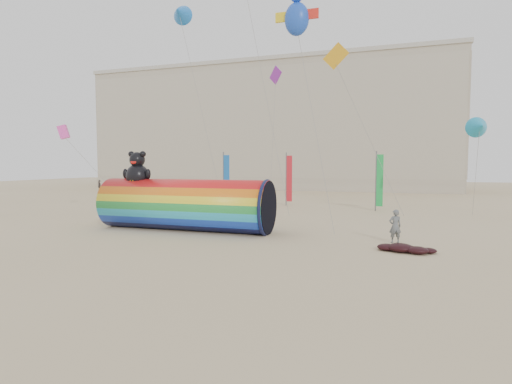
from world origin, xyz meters
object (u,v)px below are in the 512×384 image
(kite_handler, at_px, (395,226))
(windsock_assembly, at_px, (185,203))
(hotel_building, at_px, (268,128))
(fabric_bundle, at_px, (405,248))

(kite_handler, bearing_deg, windsock_assembly, -21.12)
(kite_handler, bearing_deg, hotel_building, -85.63)
(hotel_building, height_order, windsock_assembly, hotel_building)
(hotel_building, relative_size, windsock_assembly, 5.60)
(hotel_building, bearing_deg, windsock_assembly, -79.80)
(windsock_assembly, bearing_deg, fabric_bundle, -10.77)
(windsock_assembly, relative_size, kite_handler, 6.20)
(windsock_assembly, xyz_separation_m, kite_handler, (12.26, -0.29, -0.78))
(fabric_bundle, bearing_deg, windsock_assembly, 169.23)
(hotel_building, xyz_separation_m, fabric_bundle, (20.81, -47.58, -10.14))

